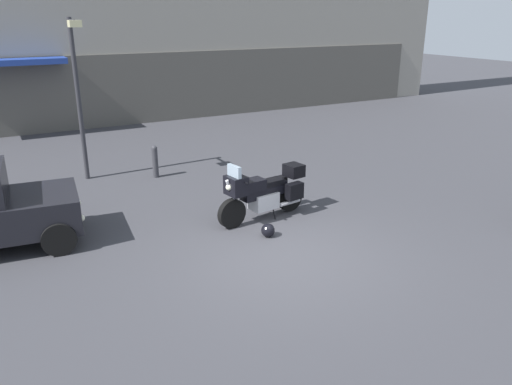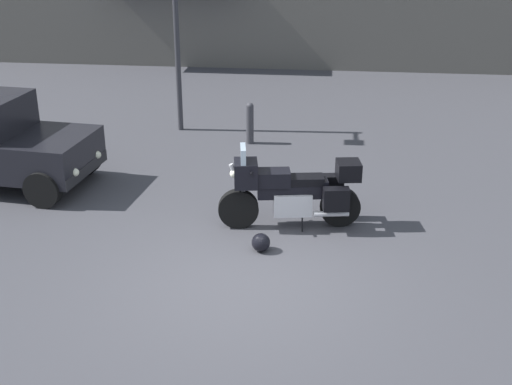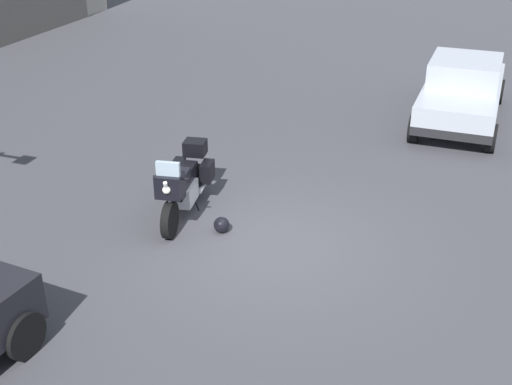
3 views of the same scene
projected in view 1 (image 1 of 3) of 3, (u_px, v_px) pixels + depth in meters
ground_plane at (286, 257)px, 9.40m from camera, size 80.00×80.00×0.00m
motorcycle at (264, 192)px, 10.99m from camera, size 2.25×0.92×1.36m
helmet at (268, 230)px, 10.23m from camera, size 0.28×0.28×0.28m
streetlamp_curbside at (78, 83)px, 12.88m from camera, size 0.28×0.94×4.22m
bollard_curbside at (155, 161)px, 13.84m from camera, size 0.16×0.16×0.90m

